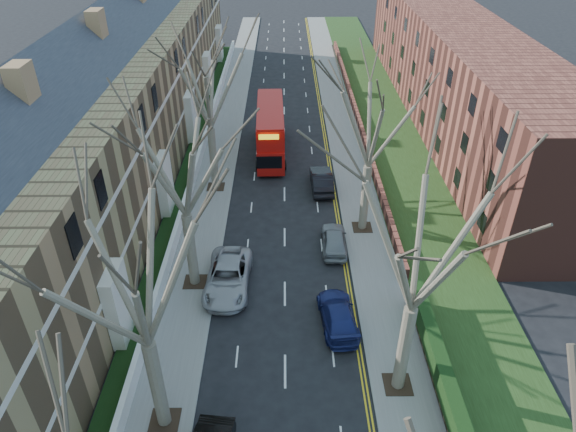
{
  "coord_description": "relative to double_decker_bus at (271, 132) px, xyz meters",
  "views": [
    {
      "loc": [
        0.02,
        -8.92,
        21.59
      ],
      "look_at": [
        0.23,
        19.18,
        3.02
      ],
      "focal_mm": 32.0,
      "sensor_mm": 36.0,
      "label": 1
    }
  ],
  "objects": [
    {
      "name": "car_right_near",
      "position": [
        4.29,
        -22.15,
        -1.45
      ],
      "size": [
        2.37,
        4.93,
        1.39
      ],
      "primitive_type": "imported",
      "rotation": [
        0.0,
        0.0,
        3.23
      ],
      "color": "navy",
      "rests_on": "ground"
    },
    {
      "name": "grass_verge_right",
      "position": [
        11.76,
        4.44,
        -1.99
      ],
      "size": [
        6.0,
        102.0,
        0.06
      ],
      "color": "#1F3413",
      "rests_on": "ground"
    },
    {
      "name": "tree_right_far",
      "position": [
        6.96,
        -12.56,
        7.1
      ],
      "size": [
        10.15,
        10.15,
        14.22
      ],
      "color": "brown",
      "rests_on": "ground"
    },
    {
      "name": "car_right_far",
      "position": [
        4.32,
        -6.65,
        -1.36
      ],
      "size": [
        1.81,
        4.81,
        1.57
      ],
      "primitive_type": "imported",
      "rotation": [
        0.0,
        0.0,
        3.17
      ],
      "color": "black",
      "rests_on": "ground"
    },
    {
      "name": "double_decker_bus",
      "position": [
        0.0,
        0.0,
        0.0
      ],
      "size": [
        2.85,
        10.45,
        4.37
      ],
      "rotation": [
        0.0,
        0.0,
        3.17
      ],
      "color": "#AC100C",
      "rests_on": "ground"
    },
    {
      "name": "flats_right",
      "position": [
        18.72,
        8.44,
        2.84
      ],
      "size": [
        13.97,
        54.0,
        10.0
      ],
      "color": "brown",
      "rests_on": "ground"
    },
    {
      "name": "pavement_left",
      "position": [
        -4.74,
        4.44,
        -2.08
      ],
      "size": [
        3.0,
        102.0,
        0.12
      ],
      "primitive_type": "cube",
      "color": "slate",
      "rests_on": "ground"
    },
    {
      "name": "tree_left_dist",
      "position": [
        -4.44,
        -6.56,
        7.41
      ],
      "size": [
        10.5,
        10.5,
        14.71
      ],
      "color": "brown",
      "rests_on": "ground"
    },
    {
      "name": "tree_left_far",
      "position": [
        -4.44,
        -18.56,
        7.1
      ],
      "size": [
        10.15,
        10.15,
        14.22
      ],
      "color": "brown",
      "rests_on": "ground"
    },
    {
      "name": "terrace_left",
      "position": [
        -12.39,
        -3.56,
        3.39
      ],
      "size": [
        9.7,
        78.0,
        13.6
      ],
      "color": "#926F4A",
      "rests_on": "ground"
    },
    {
      "name": "tree_left_mid",
      "position": [
        -4.44,
        -28.56,
        7.41
      ],
      "size": [
        10.5,
        10.5,
        14.71
      ],
      "color": "brown",
      "rests_on": "ground"
    },
    {
      "name": "front_wall_left",
      "position": [
        -6.39,
        -3.56,
        -1.52
      ],
      "size": [
        0.3,
        78.0,
        1.0
      ],
      "color": "white",
      "rests_on": "ground"
    },
    {
      "name": "pavement_right",
      "position": [
        7.26,
        4.44,
        -2.08
      ],
      "size": [
        3.0,
        102.0,
        0.12
      ],
      "primitive_type": "cube",
      "color": "slate",
      "rests_on": "ground"
    },
    {
      "name": "car_right_mid",
      "position": [
        4.67,
        -14.91,
        -1.42
      ],
      "size": [
        1.83,
        4.3,
        1.45
      ],
      "primitive_type": "imported",
      "rotation": [
        0.0,
        0.0,
        3.11
      ],
      "color": "gray",
      "rests_on": "ground"
    },
    {
      "name": "car_left_far",
      "position": [
        -2.28,
        -18.9,
        -1.34
      ],
      "size": [
        2.87,
        5.88,
        1.61
      ],
      "primitive_type": "imported",
      "rotation": [
        0.0,
        0.0,
        -0.04
      ],
      "color": "#A5A4AA",
      "rests_on": "ground"
    },
    {
      "name": "tree_right_mid",
      "position": [
        6.96,
        -26.56,
        7.41
      ],
      "size": [
        10.5,
        10.5,
        14.71
      ],
      "color": "brown",
      "rests_on": "ground"
    }
  ]
}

